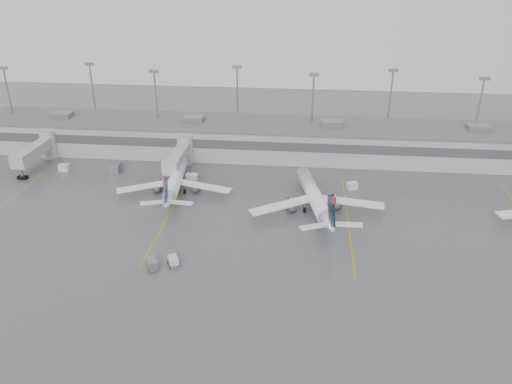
# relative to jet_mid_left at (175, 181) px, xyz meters

# --- Properties ---
(ground) EXTENTS (260.00, 260.00, 0.00)m
(ground) POSITION_rel_jet_mid_left_xyz_m (18.70, -32.57, -2.77)
(ground) COLOR #4E4E51
(ground) RESTS_ON ground
(terminal) EXTENTS (152.00, 17.00, 9.45)m
(terminal) POSITION_rel_jet_mid_left_xyz_m (18.69, 25.41, 1.40)
(terminal) COLOR #9D9D98
(terminal) RESTS_ON ground
(light_masts) EXTENTS (142.40, 8.00, 20.60)m
(light_masts) POSITION_rel_jet_mid_left_xyz_m (18.70, 31.18, 9.26)
(light_masts) COLOR gray
(light_masts) RESTS_ON ground
(jet_bridge_left) EXTENTS (4.00, 17.20, 7.00)m
(jet_bridge_left) POSITION_rel_jet_mid_left_xyz_m (-36.80, 13.15, 1.10)
(jet_bridge_left) COLOR #9FA2A4
(jet_bridge_left) RESTS_ON ground
(jet_bridge_right) EXTENTS (4.00, 17.20, 7.00)m
(jet_bridge_right) POSITION_rel_jet_mid_left_xyz_m (-1.80, 13.15, 1.10)
(jet_bridge_right) COLOR #9FA2A4
(jet_bridge_right) RESTS_ON ground
(stand_markings) EXTENTS (105.25, 40.00, 0.01)m
(stand_markings) POSITION_rel_jet_mid_left_xyz_m (18.70, -8.57, -2.76)
(stand_markings) COLOR #C38D0B
(stand_markings) RESTS_ON ground
(jet_mid_left) EXTENTS (24.44, 27.53, 8.91)m
(jet_mid_left) POSITION_rel_jet_mid_left_xyz_m (0.00, 0.00, 0.00)
(jet_mid_left) COLOR white
(jet_mid_left) RESTS_ON ground
(jet_mid_right) EXTENTS (26.47, 29.99, 9.83)m
(jet_mid_right) POSITION_rel_jet_mid_left_xyz_m (29.72, -5.47, 0.28)
(jet_mid_right) COLOR white
(jet_mid_right) RESTS_ON ground
(baggage_tug) EXTENTS (2.50, 2.93, 1.62)m
(baggage_tug) POSITION_rel_jet_mid_left_xyz_m (6.65, -27.76, -2.14)
(baggage_tug) COLOR silver
(baggage_tug) RESTS_ON ground
(baggage_cart) EXTENTS (2.54, 3.04, 1.70)m
(baggage_cart) POSITION_rel_jet_mid_left_xyz_m (3.45, -28.96, -1.88)
(baggage_cart) COLOR slate
(baggage_cart) RESTS_ON ground
(gse_uld_a) EXTENTS (2.32, 1.55, 1.63)m
(gse_uld_a) POSITION_rel_jet_mid_left_xyz_m (-29.48, 9.14, -1.95)
(gse_uld_a) COLOR silver
(gse_uld_a) RESTS_ON ground
(gse_uld_b) EXTENTS (2.62, 1.77, 1.84)m
(gse_uld_b) POSITION_rel_jet_mid_left_xyz_m (2.17, 5.98, -1.85)
(gse_uld_b) COLOR silver
(gse_uld_b) RESTS_ON ground
(gse_uld_c) EXTENTS (2.64, 2.21, 1.59)m
(gse_uld_c) POSITION_rel_jet_mid_left_xyz_m (37.95, 5.69, -1.97)
(gse_uld_c) COLOR silver
(gse_uld_c) RESTS_ON ground
(gse_loader) EXTENTS (2.31, 3.57, 2.18)m
(gse_loader) POSITION_rel_jet_mid_left_xyz_m (-16.93, 9.71, -1.68)
(gse_loader) COLOR slate
(gse_loader) RESTS_ON ground
(cone_a) EXTENTS (0.50, 0.50, 0.79)m
(cone_a) POSITION_rel_jet_mid_left_xyz_m (-23.64, 8.70, -2.37)
(cone_a) COLOR #ED5C05
(cone_a) RESTS_ON ground
(cone_b) EXTENTS (0.41, 0.41, 0.65)m
(cone_b) POSITION_rel_jet_mid_left_xyz_m (2.93, 2.29, -2.45)
(cone_b) COLOR #ED5C05
(cone_b) RESTS_ON ground
(cone_c) EXTENTS (0.50, 0.50, 0.80)m
(cone_c) POSITION_rel_jet_mid_left_xyz_m (29.16, 8.88, -2.37)
(cone_c) COLOR #ED5C05
(cone_c) RESTS_ON ground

